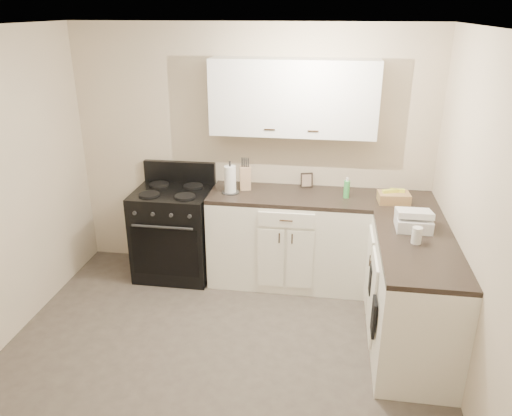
# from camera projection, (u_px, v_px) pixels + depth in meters

# --- Properties ---
(floor) EXTENTS (3.60, 3.60, 0.00)m
(floor) POSITION_uv_depth(u_px,v_px,m) (215.00, 372.00, 3.85)
(floor) COLOR #473F38
(floor) RESTS_ON ground
(ceiling) EXTENTS (3.60, 3.60, 0.00)m
(ceiling) POSITION_uv_depth(u_px,v_px,m) (201.00, 29.00, 2.91)
(ceiling) COLOR white
(ceiling) RESTS_ON wall_back
(wall_back) EXTENTS (3.60, 0.00, 3.60)m
(wall_back) POSITION_uv_depth(u_px,v_px,m) (251.00, 153.00, 5.03)
(wall_back) COLOR beige
(wall_back) RESTS_ON ground
(wall_right) EXTENTS (0.00, 3.60, 3.60)m
(wall_right) POSITION_uv_depth(u_px,v_px,m) (488.00, 242.00, 3.13)
(wall_right) COLOR beige
(wall_right) RESTS_ON ground
(base_cabinets_back) EXTENTS (1.55, 0.60, 0.90)m
(base_cabinets_back) POSITION_uv_depth(u_px,v_px,m) (288.00, 240.00, 5.00)
(base_cabinets_back) COLOR white
(base_cabinets_back) RESTS_ON floor
(base_cabinets_right) EXTENTS (0.60, 1.90, 0.90)m
(base_cabinets_right) POSITION_uv_depth(u_px,v_px,m) (407.00, 281.00, 4.25)
(base_cabinets_right) COLOR white
(base_cabinets_right) RESTS_ON floor
(countertop_back) EXTENTS (1.55, 0.60, 0.04)m
(countertop_back) POSITION_uv_depth(u_px,v_px,m) (289.00, 196.00, 4.82)
(countertop_back) COLOR black
(countertop_back) RESTS_ON base_cabinets_back
(countertop_right) EXTENTS (0.60, 1.90, 0.04)m
(countertop_right) POSITION_uv_depth(u_px,v_px,m) (413.00, 231.00, 4.08)
(countertop_right) COLOR black
(countertop_right) RESTS_ON base_cabinets_right
(upper_cabinets) EXTENTS (1.55, 0.30, 0.70)m
(upper_cabinets) POSITION_uv_depth(u_px,v_px,m) (293.00, 98.00, 4.61)
(upper_cabinets) COLOR white
(upper_cabinets) RESTS_ON wall_back
(stove) EXTENTS (0.76, 0.65, 0.92)m
(stove) POSITION_uv_depth(u_px,v_px,m) (175.00, 233.00, 5.13)
(stove) COLOR black
(stove) RESTS_ON floor
(knife_block) EXTENTS (0.12, 0.12, 0.23)m
(knife_block) POSITION_uv_depth(u_px,v_px,m) (245.00, 178.00, 4.91)
(knife_block) COLOR tan
(knife_block) RESTS_ON countertop_back
(paper_towel) EXTENTS (0.13, 0.13, 0.27)m
(paper_towel) POSITION_uv_depth(u_px,v_px,m) (230.00, 180.00, 4.80)
(paper_towel) COLOR white
(paper_towel) RESTS_ON countertop_back
(soap_bottle) EXTENTS (0.07, 0.07, 0.17)m
(soap_bottle) POSITION_uv_depth(u_px,v_px,m) (347.00, 189.00, 4.70)
(soap_bottle) COLOR #45B354
(soap_bottle) RESTS_ON countertop_back
(picture_frame) EXTENTS (0.12, 0.07, 0.15)m
(picture_frame) POSITION_uv_depth(u_px,v_px,m) (307.00, 180.00, 4.97)
(picture_frame) COLOR black
(picture_frame) RESTS_ON countertop_back
(wicker_basket) EXTENTS (0.30, 0.21, 0.09)m
(wicker_basket) POSITION_uv_depth(u_px,v_px,m) (394.00, 198.00, 4.60)
(wicker_basket) COLOR #A98850
(wicker_basket) RESTS_ON countertop_right
(countertop_grill) EXTENTS (0.28, 0.26, 0.10)m
(countertop_grill) POSITION_uv_depth(u_px,v_px,m) (413.00, 223.00, 4.05)
(countertop_grill) COLOR white
(countertop_grill) RESTS_ON countertop_right
(glass_jar) EXTENTS (0.10, 0.10, 0.13)m
(glass_jar) POSITION_uv_depth(u_px,v_px,m) (417.00, 235.00, 3.80)
(glass_jar) COLOR silver
(glass_jar) RESTS_ON countertop_right
(oven_mitt_near) EXTENTS (0.02, 0.17, 0.29)m
(oven_mitt_near) POSITION_uv_depth(u_px,v_px,m) (374.00, 317.00, 3.72)
(oven_mitt_near) COLOR black
(oven_mitt_near) RESTS_ON base_cabinets_right
(oven_mitt_far) EXTENTS (0.02, 0.14, 0.24)m
(oven_mitt_far) POSITION_uv_depth(u_px,v_px,m) (371.00, 280.00, 4.10)
(oven_mitt_far) COLOR black
(oven_mitt_far) RESTS_ON base_cabinets_right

